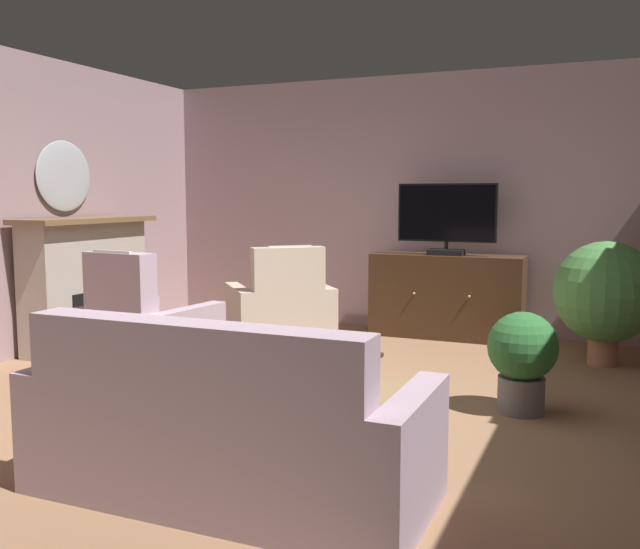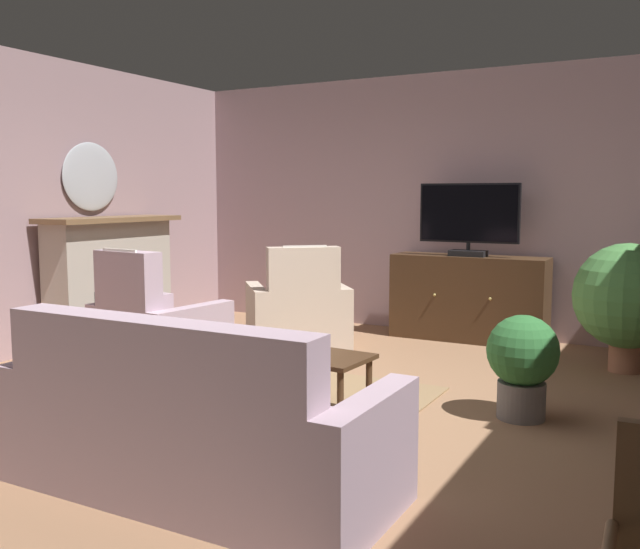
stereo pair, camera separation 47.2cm
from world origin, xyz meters
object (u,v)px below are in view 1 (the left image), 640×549
(fireplace, at_px, (88,286))
(coffee_table, at_px, (305,360))
(armchair_facing_sofa, at_px, (147,342))
(sofa_floral, at_px, (224,438))
(wall_mirror_oval, at_px, (64,176))
(folded_newspaper, at_px, (300,354))
(tv_cabinet, at_px, (446,298))
(armchair_by_fireplace, at_px, (281,315))
(potted_plant_small_fern_corner, at_px, (605,293))
(potted_plant_on_hearth_side, at_px, (522,356))
(cat, at_px, (202,347))
(television, at_px, (447,217))
(tv_remote, at_px, (274,350))

(fireplace, bearing_deg, coffee_table, -21.08)
(armchair_facing_sofa, bearing_deg, sofa_floral, -43.89)
(wall_mirror_oval, relative_size, folded_newspaper, 2.46)
(tv_cabinet, bearing_deg, coffee_table, -96.08)
(sofa_floral, bearing_deg, tv_cabinet, 88.43)
(armchair_by_fireplace, relative_size, potted_plant_small_fern_corner, 1.16)
(potted_plant_on_hearth_side, distance_m, cat, 2.95)
(potted_plant_small_fern_corner, bearing_deg, armchair_facing_sofa, -147.70)
(wall_mirror_oval, bearing_deg, armchair_facing_sofa, -29.08)
(fireplace, distance_m, tv_cabinet, 3.67)
(wall_mirror_oval, height_order, coffee_table, wall_mirror_oval)
(television, relative_size, sofa_floral, 0.51)
(tv_remote, bearing_deg, television, 14.65)
(cat, bearing_deg, potted_plant_small_fern_corner, 19.94)
(tv_remote, relative_size, folded_newspaper, 0.57)
(armchair_by_fireplace, xyz_separation_m, cat, (-0.42, -0.79, -0.21))
(potted_plant_on_hearth_side, bearing_deg, sofa_floral, -120.43)
(fireplace, height_order, sofa_floral, fireplace)
(fireplace, xyz_separation_m, wall_mirror_oval, (-0.25, -0.00, 1.08))
(television, xyz_separation_m, folded_newspaper, (-0.31, -2.96, -0.84))
(television, relative_size, folded_newspaper, 3.43)
(armchair_by_fireplace, bearing_deg, sofa_floral, -68.36)
(television, relative_size, armchair_by_fireplace, 0.80)
(television, bearing_deg, armchair_facing_sofa, -123.39)
(tv_cabinet, distance_m, potted_plant_on_hearth_side, 2.57)
(cat, bearing_deg, sofa_floral, -55.18)
(coffee_table, xyz_separation_m, cat, (-1.53, 1.07, -0.26))
(armchair_by_fireplace, distance_m, armchair_facing_sofa, 1.71)
(cat, bearing_deg, potted_plant_on_hearth_side, -9.08)
(coffee_table, bearing_deg, tv_remote, -166.49)
(folded_newspaper, xyz_separation_m, potted_plant_small_fern_corner, (1.87, 2.38, 0.21))
(tv_remote, bearing_deg, cat, 74.38)
(television, relative_size, armchair_facing_sofa, 0.94)
(wall_mirror_oval, relative_size, tv_cabinet, 0.46)
(sofa_floral, bearing_deg, cat, 124.82)
(wall_mirror_oval, distance_m, armchair_facing_sofa, 2.30)
(fireplace, height_order, coffee_table, fireplace)
(folded_newspaper, bearing_deg, sofa_floral, -68.96)
(wall_mirror_oval, relative_size, tv_remote, 4.33)
(wall_mirror_oval, bearing_deg, cat, -1.10)
(wall_mirror_oval, distance_m, folded_newspaper, 3.54)
(coffee_table, relative_size, tv_remote, 5.87)
(folded_newspaper, bearing_deg, fireplace, 170.34)
(fireplace, distance_m, armchair_facing_sofa, 1.68)
(tv_cabinet, xyz_separation_m, armchair_facing_sofa, (-1.78, -2.75, -0.08))
(armchair_by_fireplace, xyz_separation_m, potted_plant_small_fern_corner, (2.97, 0.44, 0.32))
(tv_remote, bearing_deg, sofa_floral, -138.69)
(wall_mirror_oval, height_order, potted_plant_small_fern_corner, wall_mirror_oval)
(television, bearing_deg, tv_remote, -100.08)
(coffee_table, bearing_deg, tv_cabinet, 83.92)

